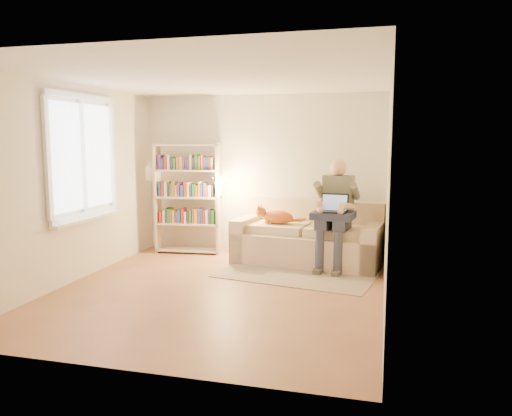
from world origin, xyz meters
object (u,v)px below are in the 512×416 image
(sofa, at_px, (308,241))
(person, at_px, (336,208))
(bookshelf, at_px, (188,193))
(laptop, at_px, (336,208))
(cat, at_px, (273,216))

(sofa, bearing_deg, person, -19.90)
(person, distance_m, bookshelf, 2.48)
(laptop, relative_size, bookshelf, 0.23)
(cat, height_order, laptop, laptop)
(laptop, bearing_deg, sofa, 147.94)
(sofa, relative_size, bookshelf, 1.27)
(cat, bearing_deg, person, -1.32)
(person, xyz_separation_m, laptop, (0.02, -0.15, 0.02))
(laptop, bearing_deg, bookshelf, 175.51)
(person, bearing_deg, cat, 178.68)
(laptop, bearing_deg, cat, 170.66)
(cat, xyz_separation_m, bookshelf, (-1.48, 0.22, 0.30))
(cat, relative_size, bookshelf, 0.39)
(sofa, xyz_separation_m, cat, (-0.54, -0.07, 0.37))
(person, height_order, cat, person)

